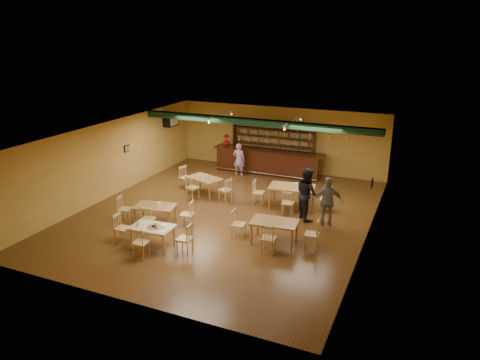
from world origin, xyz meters
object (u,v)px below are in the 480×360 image
at_px(bar_counter, 268,162).
at_px(dining_table_c, 156,215).
at_px(dining_table_a, 205,186).
at_px(patron_right_a, 307,194).
at_px(near_table, 153,237).
at_px(dining_table_d, 274,232).
at_px(patron_bar, 239,160).
at_px(dining_table_b, 291,197).

distance_m(bar_counter, dining_table_c, 7.11).
bearing_deg(dining_table_a, bar_counter, 86.73).
xyz_separation_m(dining_table_a, patron_right_a, (4.46, -0.77, 0.58)).
height_order(dining_table_c, near_table, near_table).
xyz_separation_m(dining_table_d, near_table, (-3.31, -1.77, -0.02)).
bearing_deg(dining_table_a, dining_table_c, -74.40).
height_order(bar_counter, dining_table_d, bar_counter).
bearing_deg(dining_table_c, patron_bar, 74.09).
bearing_deg(patron_bar, dining_table_a, 80.74).
bearing_deg(patron_bar, dining_table_b, 137.38).
xyz_separation_m(dining_table_a, dining_table_d, (4.05, -3.04, 0.01)).
relative_size(near_table, patron_bar, 0.83).
bearing_deg(dining_table_d, dining_table_b, 92.21).
bearing_deg(dining_table_b, patron_right_a, -51.85).
relative_size(bar_counter, dining_table_b, 3.12).
xyz_separation_m(dining_table_c, patron_bar, (0.44, 6.11, 0.42)).
distance_m(bar_counter, dining_table_b, 4.24).
bearing_deg(dining_table_c, dining_table_b, 29.55).
distance_m(dining_table_b, patron_bar, 4.37).
height_order(patron_bar, patron_right_a, patron_right_a).
xyz_separation_m(dining_table_b, near_table, (-2.91, -4.84, -0.07)).
distance_m(dining_table_a, dining_table_d, 5.06).
relative_size(dining_table_a, dining_table_d, 0.97).
xyz_separation_m(dining_table_b, dining_table_c, (-3.80, -3.35, -0.07)).
relative_size(dining_table_a, dining_table_c, 1.03).
bearing_deg(dining_table_d, dining_table_c, 178.77).
height_order(bar_counter, patron_bar, patron_bar).
distance_m(dining_table_c, near_table, 1.73).
relative_size(dining_table_b, dining_table_c, 1.22).
distance_m(dining_table_c, patron_right_a, 5.29).
xyz_separation_m(dining_table_a, dining_table_c, (-0.14, -3.32, -0.01)).
height_order(dining_table_c, patron_right_a, patron_right_a).
relative_size(dining_table_d, patron_bar, 0.95).
xyz_separation_m(dining_table_c, near_table, (0.89, -1.49, 0.00)).
height_order(dining_table_a, dining_table_d, dining_table_d).
distance_m(bar_counter, near_table, 8.45).
bearing_deg(dining_table_a, dining_table_b, 18.45).
bearing_deg(dining_table_b, dining_table_c, -145.47).
bearing_deg(dining_table_d, patron_bar, 117.71).
bearing_deg(dining_table_d, patron_right_a, 74.71).
bearing_deg(patron_bar, bar_counter, -146.72).
distance_m(dining_table_d, patron_bar, 6.94).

